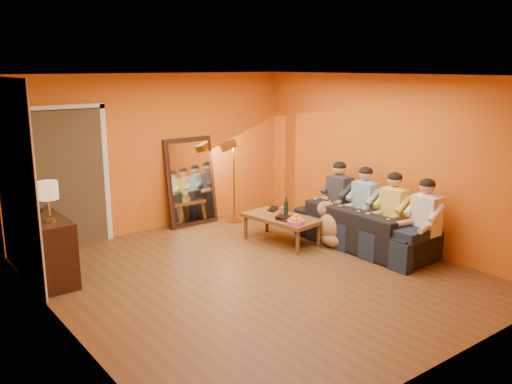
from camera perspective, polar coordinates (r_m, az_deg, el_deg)
room_shell at (r=7.17m, az=-1.60°, el=1.76°), size 5.00×5.50×2.60m
white_accent at (r=7.41m, az=-24.00°, el=0.98°), size 0.02×1.90×2.58m
doorway_recess at (r=8.73m, az=-19.28°, el=1.42°), size 1.06×0.30×2.10m
door_jamb_left at (r=8.47m, az=-22.68°, el=0.78°), size 0.08×0.06×2.20m
door_jamb_right at (r=8.81m, az=-15.53°, el=1.78°), size 0.08×0.06×2.20m
door_header at (r=8.48m, az=-19.58°, el=8.39°), size 1.22×0.06×0.08m
mirror_frame at (r=9.43m, az=-6.89°, el=1.11°), size 0.92×0.27×1.51m
mirror_glass at (r=9.40m, az=-6.76°, el=1.07°), size 0.78×0.21×1.35m
sideboard at (r=7.50m, az=-21.19°, el=-5.57°), size 0.44×1.18×0.85m
table_lamp at (r=7.03m, az=-20.96°, el=-0.98°), size 0.24×0.24×0.51m
sofa at (r=8.43m, az=11.24°, el=-3.58°), size 2.23×0.87×0.65m
coffee_table at (r=8.53m, az=2.69°, el=-3.93°), size 0.78×1.29×0.42m
floor_lamp at (r=9.49m, az=-2.33°, el=1.02°), size 0.37×0.34×1.44m
dog at (r=8.39m, az=8.06°, el=-3.29°), size 0.49×0.66×0.71m
person_far_left at (r=7.85m, az=17.42°, el=-3.02°), size 0.70×0.44×1.22m
person_mid_left at (r=8.17m, az=14.30°, el=-2.20°), size 0.70×0.44×1.22m
person_mid_right at (r=8.51m, az=11.41°, el=-1.43°), size 0.70×0.44×1.22m
person_far_right at (r=8.87m, az=8.75°, el=-0.73°), size 0.70×0.44×1.22m
fruit_bowl at (r=8.06m, az=4.22°, el=-2.84°), size 0.26×0.26×0.16m
wine_bottle at (r=8.42m, az=3.19°, el=-1.58°), size 0.07×0.07×0.31m
tumbler at (r=8.62m, az=2.81°, el=-1.95°), size 0.12×0.12×0.10m
laptop at (r=8.84m, az=2.14°, el=-1.81°), size 0.38×0.34×0.02m
book_lower at (r=8.21m, az=2.63°, el=-3.00°), size 0.22×0.28×0.02m
book_mid at (r=8.22m, az=2.65°, el=-2.83°), size 0.21×0.26×0.02m
book_upper at (r=8.19m, az=2.68°, el=-2.75°), size 0.24×0.27×0.02m
vase at (r=7.59m, az=-22.05°, el=-1.40°), size 0.16×0.16×0.17m
flowers at (r=7.54m, az=-22.20°, el=0.29°), size 0.17×0.17×0.39m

